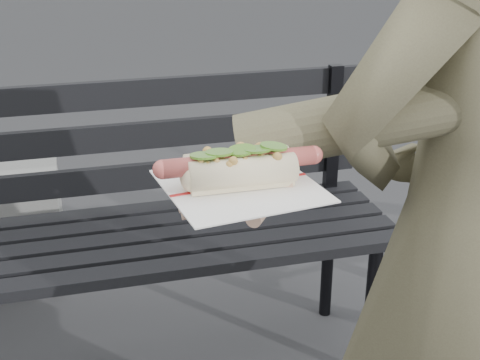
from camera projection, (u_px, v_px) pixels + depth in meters
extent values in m
cylinder|color=black|center=(371.00, 312.00, 1.96)|extent=(0.04, 0.04, 0.45)
cylinder|color=black|center=(328.00, 257.00, 2.26)|extent=(0.04, 0.04, 0.45)
cube|color=black|center=(138.00, 273.00, 1.70)|extent=(1.50, 0.07, 0.03)
cube|color=black|center=(134.00, 256.00, 1.78)|extent=(1.50, 0.07, 0.03)
cube|color=black|center=(130.00, 241.00, 1.86)|extent=(1.50, 0.07, 0.03)
cube|color=black|center=(127.00, 227.00, 1.94)|extent=(1.50, 0.07, 0.03)
cube|color=black|center=(124.00, 214.00, 2.02)|extent=(1.50, 0.07, 0.03)
cube|color=black|center=(333.00, 131.00, 2.11)|extent=(0.04, 0.03, 0.42)
cube|color=black|center=(121.00, 178.00, 2.01)|extent=(1.50, 0.02, 0.08)
cube|color=black|center=(117.00, 137.00, 1.96)|extent=(1.50, 0.02, 0.08)
cube|color=black|center=(114.00, 94.00, 1.91)|extent=(1.50, 0.02, 0.08)
imported|color=brown|center=(471.00, 250.00, 1.12)|extent=(0.63, 0.45, 1.60)
cylinder|color=brown|center=(404.00, 112.00, 0.98)|extent=(0.51, 0.23, 0.19)
cylinder|color=#D8A384|center=(267.00, 188.00, 0.89)|extent=(0.09, 0.08, 0.07)
ellipsoid|color=#D8A384|center=(240.00, 198.00, 0.87)|extent=(0.10, 0.12, 0.03)
cylinder|color=#D8A384|center=(204.00, 210.00, 0.83)|extent=(0.05, 0.02, 0.02)
cylinder|color=#D8A384|center=(200.00, 204.00, 0.85)|extent=(0.05, 0.02, 0.02)
cylinder|color=#D8A384|center=(197.00, 198.00, 0.87)|extent=(0.05, 0.02, 0.02)
cylinder|color=#D8A384|center=(194.00, 192.00, 0.89)|extent=(0.05, 0.02, 0.02)
cylinder|color=#D8A384|center=(259.00, 213.00, 0.83)|extent=(0.04, 0.05, 0.02)
cube|color=white|center=(240.00, 186.00, 0.87)|extent=(0.21, 0.21, 0.00)
cube|color=#B21E1E|center=(240.00, 185.00, 0.87)|extent=(0.19, 0.03, 0.00)
cylinder|color=#BB4E48|center=(240.00, 162.00, 0.85)|extent=(0.20, 0.03, 0.02)
sphere|color=#BB4E48|center=(162.00, 169.00, 0.83)|extent=(0.03, 0.03, 0.02)
sphere|color=#BB4E48|center=(313.00, 155.00, 0.88)|extent=(0.02, 0.03, 0.02)
sphere|color=#9E6B2D|center=(260.00, 147.00, 0.88)|extent=(0.01, 0.01, 0.01)
sphere|color=#9E6B2D|center=(256.00, 148.00, 0.88)|extent=(0.01, 0.01, 0.01)
sphere|color=#9E6B2D|center=(216.00, 160.00, 0.83)|extent=(0.01, 0.01, 0.01)
sphere|color=#9E6B2D|center=(263.00, 153.00, 0.88)|extent=(0.01, 0.01, 0.01)
sphere|color=#9E6B2D|center=(257.00, 149.00, 0.87)|extent=(0.01, 0.01, 0.01)
sphere|color=#9E6B2D|center=(262.00, 164.00, 0.84)|extent=(0.01, 0.01, 0.01)
sphere|color=#9E6B2D|center=(227.00, 158.00, 0.85)|extent=(0.01, 0.01, 0.01)
sphere|color=#9E6B2D|center=(208.00, 167.00, 0.83)|extent=(0.01, 0.01, 0.01)
sphere|color=#9E6B2D|center=(229.00, 165.00, 0.83)|extent=(0.01, 0.01, 0.01)
sphere|color=#9E6B2D|center=(219.00, 160.00, 0.85)|extent=(0.01, 0.01, 0.01)
sphere|color=#9E6B2D|center=(261.00, 157.00, 0.85)|extent=(0.01, 0.01, 0.01)
sphere|color=#9E6B2D|center=(201.00, 162.00, 0.83)|extent=(0.01, 0.01, 0.01)
sphere|color=#9E6B2D|center=(224.00, 155.00, 0.86)|extent=(0.01, 0.01, 0.01)
sphere|color=#9E6B2D|center=(233.00, 161.00, 0.83)|extent=(0.01, 0.01, 0.01)
sphere|color=#9E6B2D|center=(245.00, 160.00, 0.84)|extent=(0.01, 0.01, 0.01)
sphere|color=#9E6B2D|center=(223.00, 162.00, 0.84)|extent=(0.01, 0.01, 0.01)
sphere|color=#9E6B2D|center=(218.00, 152.00, 0.86)|extent=(0.01, 0.01, 0.01)
sphere|color=#9E6B2D|center=(277.00, 157.00, 0.84)|extent=(0.01, 0.01, 0.01)
sphere|color=#9E6B2D|center=(284.00, 159.00, 0.86)|extent=(0.01, 0.01, 0.01)
sphere|color=#9E6B2D|center=(235.00, 156.00, 0.86)|extent=(0.01, 0.01, 0.01)
sphere|color=#9E6B2D|center=(258.00, 153.00, 0.87)|extent=(0.01, 0.01, 0.01)
sphere|color=#9E6B2D|center=(230.00, 153.00, 0.86)|extent=(0.01, 0.01, 0.01)
sphere|color=#9E6B2D|center=(241.00, 147.00, 0.87)|extent=(0.01, 0.01, 0.01)
sphere|color=#9E6B2D|center=(251.00, 161.00, 0.84)|extent=(0.01, 0.01, 0.01)
sphere|color=#9E6B2D|center=(192.00, 159.00, 0.85)|extent=(0.01, 0.01, 0.01)
sphere|color=#9E6B2D|center=(233.00, 151.00, 0.87)|extent=(0.01, 0.01, 0.01)
sphere|color=#9E6B2D|center=(207.00, 151.00, 0.86)|extent=(0.01, 0.01, 0.01)
sphere|color=#9E6B2D|center=(217.00, 162.00, 0.83)|extent=(0.01, 0.01, 0.01)
cylinder|color=#4E8524|center=(204.00, 156.00, 0.83)|extent=(0.04, 0.04, 0.01)
cylinder|color=#4E8524|center=(219.00, 152.00, 0.84)|extent=(0.04, 0.04, 0.01)
cylinder|color=#4E8524|center=(242.00, 150.00, 0.85)|extent=(0.04, 0.04, 0.01)
cylinder|color=#4E8524|center=(258.00, 149.00, 0.85)|extent=(0.04, 0.04, 0.01)
cylinder|color=#4E8524|center=(274.00, 146.00, 0.86)|extent=(0.04, 0.04, 0.01)
cube|color=brown|center=(338.00, 185.00, 3.39)|extent=(0.08, 0.07, 0.00)
cube|color=brown|center=(266.00, 182.00, 3.43)|extent=(0.10, 0.09, 0.00)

